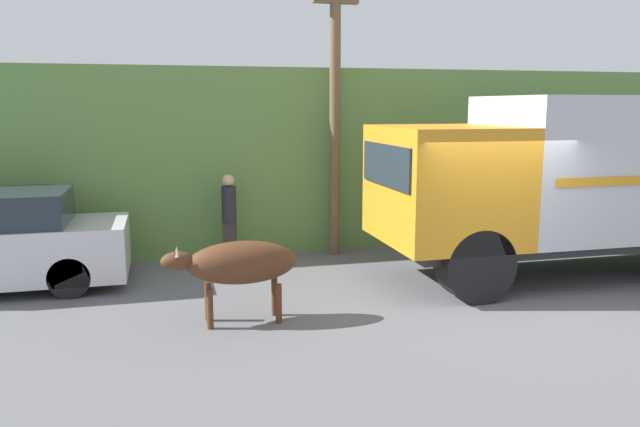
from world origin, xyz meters
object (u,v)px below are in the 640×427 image
Objects in this scene: cargo_truck at (577,176)px; pedestrian_on_hill at (229,213)px; utility_pole at (335,108)px; brown_cow at (239,264)px.

cargo_truck is 4.00× the size of pedestrian_on_hill.
cargo_truck is 1.21× the size of utility_pole.
pedestrian_on_hill is 0.30× the size of utility_pole.
brown_cow is at bearing -167.90° from cargo_truck.
cargo_truck is 4.67m from utility_pole.
utility_pole reaches higher than pedestrian_on_hill.
utility_pole is (2.39, 3.61, 2.11)m from brown_cow.
pedestrian_on_hill is (-5.86, 2.44, -0.82)m from cargo_truck.
pedestrian_on_hill reaches higher than brown_cow.
cargo_truck reaches higher than brown_cow.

